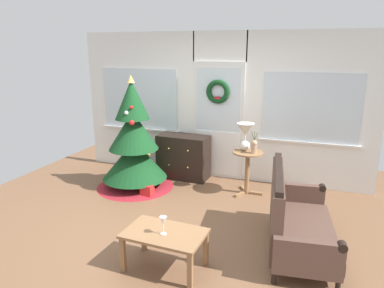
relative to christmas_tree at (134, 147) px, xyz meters
The scene contains 11 objects.
ground_plane 1.75m from the christmas_tree, 43.41° to the right, with size 6.76×6.76×0.00m, color brown.
back_wall_with_door 1.63m from the christmas_tree, 39.85° to the left, with size 5.20×0.19×2.55m.
christmas_tree is the anchor object (origin of this frame).
dresser_cabinet 0.97m from the christmas_tree, 48.30° to the left, with size 0.92×0.48×0.78m.
settee_sofa 2.87m from the christmas_tree, 22.25° to the right, with size 0.88×1.62×0.96m.
side_table 1.87m from the christmas_tree, 10.69° to the left, with size 0.50×0.48×0.70m.
table_lamp 1.83m from the christmas_tree, 12.28° to the left, with size 0.28×0.28×0.44m.
flower_vase 1.95m from the christmas_tree, ahead, with size 0.11×0.10×0.35m.
coffee_table 2.42m from the christmas_tree, 53.93° to the right, with size 0.86×0.56×0.42m.
wine_glass 2.43m from the christmas_tree, 54.36° to the right, with size 0.08×0.08×0.20m.
gift_box 0.76m from the christmas_tree, 37.82° to the right, with size 0.18×0.17×0.18m, color red.
Camera 1 is at (1.64, -3.86, 2.28)m, focal length 33.21 mm.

